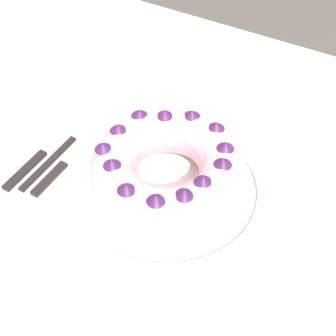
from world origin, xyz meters
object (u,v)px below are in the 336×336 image
Objects in this scene: serving_dish at (168,188)px; bundt_cake at (168,168)px; cake_knife at (63,165)px; fork at (64,147)px; serving_knife at (43,153)px.

serving_dish is 0.05m from bundt_cake.
fork is at bearing 123.59° from cake_knife.
serving_dish is at bearing 10.91° from serving_knife.
fork is at bearing -179.25° from serving_dish.
cake_knife is (-0.21, -0.04, -0.01)m from serving_dish.
cake_knife is at bearing -49.25° from fork.
cake_knife is (0.05, -0.00, 0.00)m from serving_knife.
cake_knife is (-0.21, -0.04, -0.06)m from bundt_cake.
serving_dish is 1.70× the size of cake_knife.
cake_knife reaches higher than fork.
cake_knife is at bearing -0.84° from serving_knife.
bundt_cake reaches higher than serving_knife.
serving_dish is at bearing 5.26° from fork.
bundt_cake is 0.27m from serving_knife.
cake_knife is (0.03, -0.04, 0.00)m from fork.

